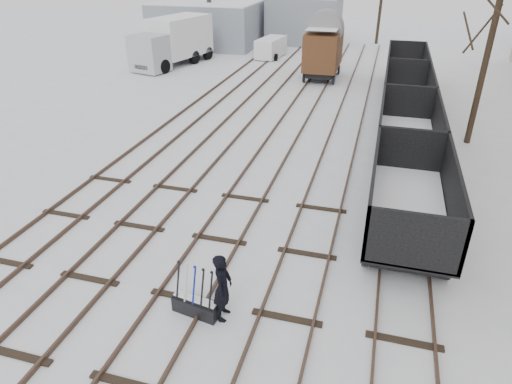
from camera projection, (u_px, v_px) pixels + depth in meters
ground at (183, 298)px, 12.84m from camera, size 120.00×120.00×0.00m
tracks at (287, 131)px, 24.40m from camera, size 13.90×52.00×0.16m
shed_left at (208, 24)px, 45.53m from camera, size 10.00×8.00×4.10m
shed_right at (305, 20)px, 46.66m from camera, size 7.00×6.00×4.50m
ground_frame at (196, 305)px, 12.18m from camera, size 1.35×0.64×1.49m
worker at (223, 287)px, 11.75m from camera, size 0.53×0.75×1.96m
freight_wagon_a at (408, 208)px, 15.24m from camera, size 2.64×6.59×2.69m
freight_wagon_b at (407, 140)px, 20.67m from camera, size 2.64×6.59×2.69m
freight_wagon_c at (406, 100)px, 26.09m from camera, size 2.64×6.59×2.69m
freight_wagon_d at (405, 74)px, 31.52m from camera, size 2.64×6.59×2.69m
box_van_wagon at (324, 48)px, 33.50m from camera, size 2.67×4.97×3.78m
lorry at (173, 41)px, 37.54m from camera, size 4.02×8.63×3.76m
panel_van at (271, 47)px, 40.66m from camera, size 2.15×4.03×1.70m
crane at (211, 21)px, 44.76m from camera, size 2.30×5.43×9.10m
tree_near at (485, 66)px, 21.31m from camera, size 0.30×0.30×7.68m
tree_far_left at (313, 11)px, 47.29m from camera, size 0.30×0.30×5.88m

